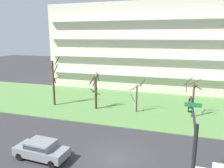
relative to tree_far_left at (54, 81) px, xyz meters
name	(u,v)px	position (x,y,z in m)	size (l,w,h in m)	color
ground	(114,157)	(12.27, -10.91, -3.56)	(160.00, 160.00, 0.00)	#2D2D30
grass_lawn_strip	(143,106)	(12.27, 3.09, -3.52)	(80.00, 16.00, 0.08)	#547F42
apartment_building	(156,47)	(12.27, 17.05, 4.24)	(39.45, 12.89, 15.61)	beige
tree_far_left	(54,81)	(0.00, 0.00, 0.00)	(2.00, 1.44, 7.09)	#4C3828
tree_left	(95,91)	(6.29, 0.15, -0.94)	(1.81, 1.84, 5.30)	#423023
tree_center	(137,97)	(11.88, 0.62, -1.47)	(2.11, 1.91, 4.50)	#423023
tree_right	(193,96)	(18.70, 0.72, -0.88)	(2.12, 2.15, 4.93)	#4C3828
sedan_gray_near_left	(41,149)	(6.69, -12.91, -2.69)	(4.49, 2.03, 1.57)	slate
traffic_signal_mast	(191,144)	(17.84, -15.47, 0.76)	(0.90, 5.94, 6.26)	black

